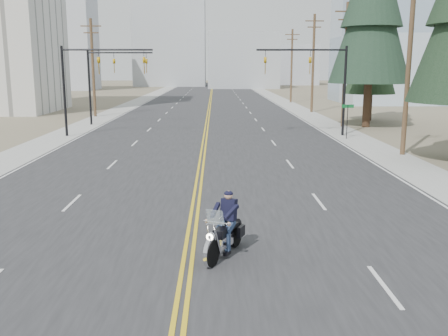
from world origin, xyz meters
name	(u,v)px	position (x,y,z in m)	size (l,w,h in m)	color
road	(210,103)	(0.00, 70.00, 0.01)	(20.00, 200.00, 0.01)	#303033
sidewalk_left	(135,103)	(-11.50, 70.00, 0.01)	(3.00, 200.00, 0.01)	#A5A5A0
sidewalk_right	(284,102)	(11.50, 70.00, 0.01)	(3.00, 200.00, 0.01)	#A5A5A0
traffic_mast_left	(89,73)	(-8.98, 32.00, 4.94)	(7.10, 0.26, 7.00)	black
traffic_mast_right	(320,73)	(8.98, 32.00, 4.94)	(7.10, 0.26, 7.00)	black
traffic_mast_far	(107,73)	(-9.31, 40.00, 4.87)	(6.10, 0.26, 7.00)	black
street_sign	(347,115)	(10.80, 30.00, 1.80)	(0.90, 0.06, 2.62)	black
utility_pole_b	(409,57)	(12.50, 23.00, 5.98)	(2.20, 0.30, 11.50)	brown
utility_pole_c	(345,63)	(12.50, 38.00, 5.73)	(2.20, 0.30, 11.00)	brown
utility_pole_d	(313,62)	(12.50, 53.00, 5.98)	(2.20, 0.30, 11.50)	brown
utility_pole_e	(292,65)	(12.50, 70.00, 5.73)	(2.20, 0.30, 11.00)	brown
utility_pole_left	(93,66)	(-12.50, 48.00, 5.48)	(2.20, 0.30, 10.50)	brown
glass_building	(420,36)	(32.00, 70.00, 10.00)	(24.00, 16.00, 20.00)	#9EB5CC
haze_bldg_a	(64,43)	(-35.00, 115.00, 11.00)	(14.00, 12.00, 22.00)	#B7BCC6
haze_bldg_b	(243,61)	(8.00, 125.00, 7.00)	(18.00, 14.00, 14.00)	#ADB2B7
haze_bldg_c	(385,51)	(40.00, 110.00, 9.00)	(16.00, 12.00, 18.00)	#B7BCC6
haze_bldg_d	(170,40)	(-12.00, 140.00, 13.00)	(20.00, 15.00, 26.00)	#ADB2B7
haze_bldg_e	(293,65)	(25.00, 150.00, 6.00)	(14.00, 14.00, 12.00)	#B7BCC6
haze_bldg_f	(25,57)	(-50.00, 130.00, 8.00)	(12.00, 12.00, 16.00)	#ADB2B7
motorcyclist	(224,225)	(1.04, 6.16, 0.94)	(1.03, 2.41, 1.88)	black
conifer_far	(372,42)	(16.51, 43.48, 7.85)	(5.11, 5.11, 13.68)	#382619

